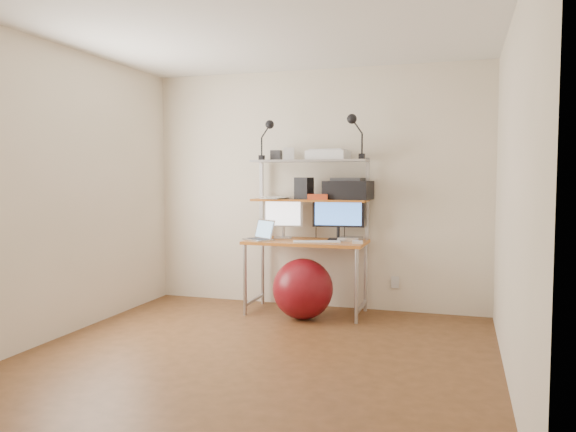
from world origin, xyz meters
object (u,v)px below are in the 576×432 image
at_px(monitor_black, 338,214).
at_px(exercise_ball, 303,289).
at_px(printer, 348,189).
at_px(laptop, 261,236).
at_px(monitor_silver, 283,215).

height_order(monitor_black, exercise_ball, monitor_black).
height_order(monitor_black, printer, printer).
bearing_deg(laptop, printer, 54.36).
bearing_deg(laptop, monitor_silver, 94.79).
height_order(laptop, printer, printer).
height_order(monitor_silver, monitor_black, monitor_black).
bearing_deg(monitor_black, monitor_silver, 174.35).
height_order(monitor_silver, exercise_ball, monitor_silver).
xyz_separation_m(laptop, exercise_ball, (0.47, -0.13, -0.49)).
bearing_deg(monitor_silver, exercise_ball, -64.22).
bearing_deg(exercise_ball, monitor_black, 54.71).
relative_size(monitor_silver, printer, 0.92).
relative_size(monitor_black, exercise_ball, 0.89).
bearing_deg(monitor_silver, laptop, -136.05).
bearing_deg(monitor_black, exercise_ball, -130.45).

